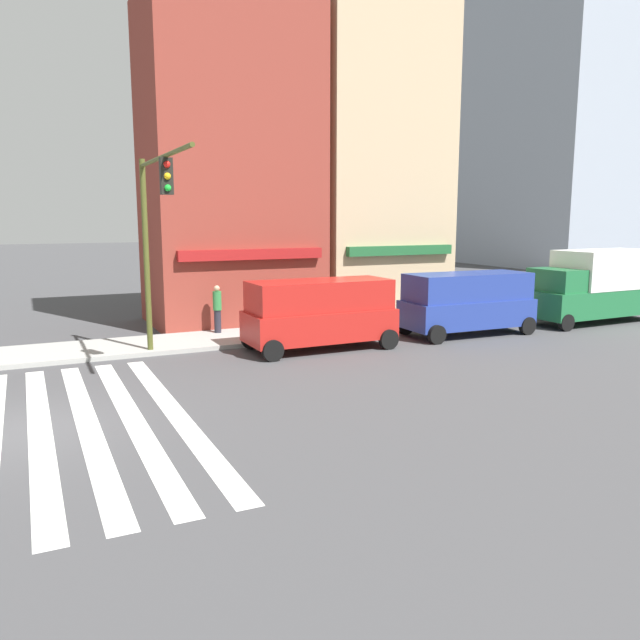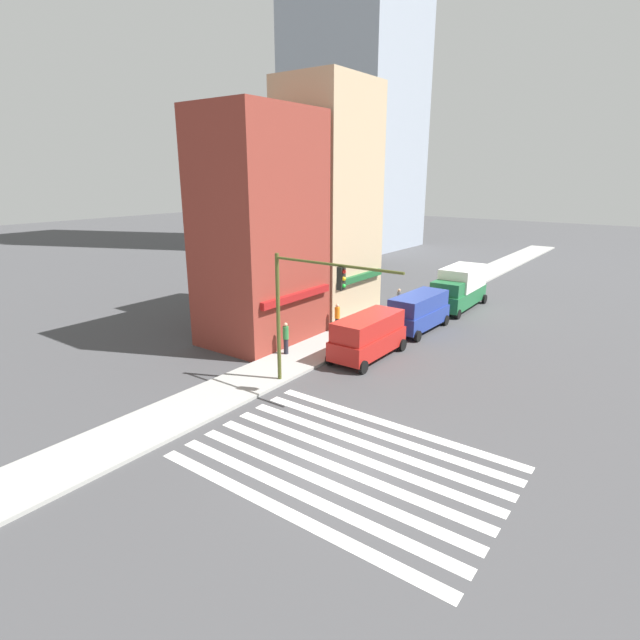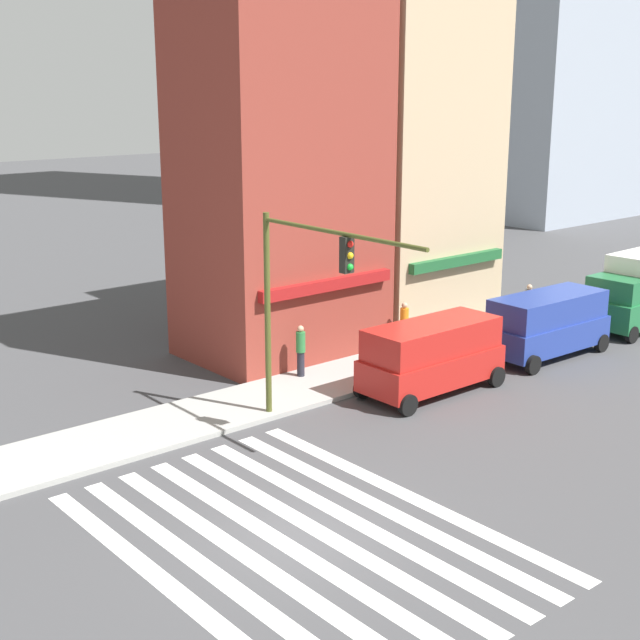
{
  "view_description": "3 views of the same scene",
  "coord_description": "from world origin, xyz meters",
  "views": [
    {
      "loc": [
        0.4,
        -13.93,
        4.41
      ],
      "look_at": [
        9.27,
        4.7,
        1.0
      ],
      "focal_mm": 35.0,
      "sensor_mm": 36.0,
      "label": 1
    },
    {
      "loc": [
        -12.75,
        -8.29,
        9.57
      ],
      "look_at": [
        3.95,
        4.0,
        3.5
      ],
      "focal_mm": 28.0,
      "sensor_mm": 36.0,
      "label": 2
    },
    {
      "loc": [
        -11.19,
        -14.0,
        9.78
      ],
      "look_at": [
        3.95,
        4.0,
        3.5
      ],
      "focal_mm": 50.0,
      "sensor_mm": 36.0,
      "label": 3
    }
  ],
  "objects": [
    {
      "name": "sidewalk_left",
      "position": [
        0.0,
        7.5,
        0.07
      ],
      "size": [
        120.0,
        3.0,
        0.15
      ],
      "color": "#9E9E99",
      "rests_on": "ground_plane"
    },
    {
      "name": "van_blue",
      "position": [
        15.42,
        4.7,
        1.29
      ],
      "size": [
        5.05,
        2.22,
        2.34
      ],
      "rotation": [
        0.0,
        0.0,
        -0.03
      ],
      "color": "navy",
      "rests_on": "ground_plane"
    },
    {
      "name": "van_red",
      "position": [
        9.27,
        4.7,
        1.29
      ],
      "size": [
        5.0,
        2.22,
        2.34
      ],
      "rotation": [
        0.0,
        0.0,
        0.0
      ],
      "color": "#B21E19",
      "rests_on": "ground_plane"
    },
    {
      "name": "pedestrian_green_top",
      "position": [
        6.8,
        8.39,
        1.07
      ],
      "size": [
        0.32,
        0.32,
        1.77
      ],
      "rotation": [
        0.0,
        0.0,
        5.01
      ],
      "color": "#23232D",
      "rests_on": "sidewalk_left"
    },
    {
      "name": "box_truck_green",
      "position": [
        22.19,
        4.7,
        1.59
      ],
      "size": [
        6.25,
        2.42,
        3.04
      ],
      "rotation": [
        0.0,
        0.0,
        0.03
      ],
      "color": "#1E6638",
      "rests_on": "ground_plane"
    },
    {
      "name": "traffic_signal",
      "position": [
        3.95,
        4.82,
        4.35
      ],
      "size": [
        0.32,
        6.41,
        6.2
      ],
      "color": "#474C1E",
      "rests_on": "ground_plane"
    },
    {
      "name": "pedestrian_orange_vest",
      "position": [
        11.77,
        8.43,
        1.07
      ],
      "size": [
        0.32,
        0.32,
        1.77
      ],
      "rotation": [
        0.0,
        0.0,
        3.06
      ],
      "color": "#23232D",
      "rests_on": "sidewalk_left"
    },
    {
      "name": "ground_plane",
      "position": [
        0.0,
        0.0,
        0.0
      ],
      "size": [
        200.0,
        200.0,
        0.0
      ],
      "primitive_type": "plane",
      "color": "#424244"
    },
    {
      "name": "pedestrian_grey_coat",
      "position": [
        17.82,
        7.34,
        1.07
      ],
      "size": [
        0.32,
        0.32,
        1.77
      ],
      "rotation": [
        0.0,
        0.0,
        1.33
      ],
      "color": "#23232D",
      "rests_on": "sidewalk_left"
    },
    {
      "name": "fire_hydrant",
      "position": [
        8.25,
        6.4,
        0.61
      ],
      "size": [
        0.24,
        0.24,
        0.84
      ],
      "color": "red",
      "rests_on": "sidewalk_left"
    },
    {
      "name": "crosswalk_stripes",
      "position": [
        0.0,
        0.0,
        0.0
      ],
      "size": [
        7.05,
        10.8,
        0.01
      ],
      "color": "silver",
      "rests_on": "ground_plane"
    },
    {
      "name": "storefront_row",
      "position": [
        11.81,
        11.5,
        7.13
      ],
      "size": [
        13.13,
        5.3,
        15.4
      ],
      "color": "maroon",
      "rests_on": "ground_plane"
    }
  ]
}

